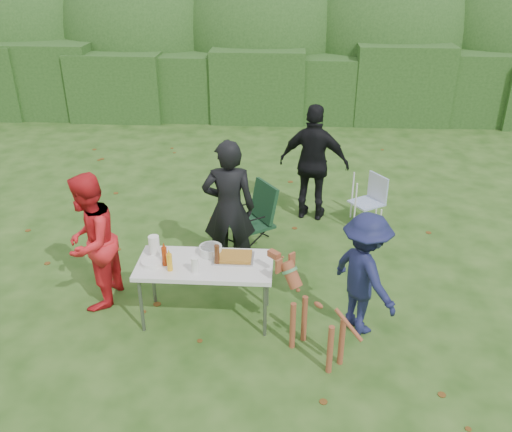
# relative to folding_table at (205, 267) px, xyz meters

# --- Properties ---
(ground) EXTENTS (80.00, 80.00, 0.00)m
(ground) POSITION_rel_folding_table_xyz_m (0.13, 0.11, -0.69)
(ground) COLOR #1E4211
(hedge_row) EXTENTS (22.00, 1.40, 1.70)m
(hedge_row) POSITION_rel_folding_table_xyz_m (0.13, 8.11, 0.16)
(hedge_row) COLOR #23471C
(hedge_row) RESTS_ON ground
(shrub_backdrop) EXTENTS (20.00, 2.60, 3.20)m
(shrub_backdrop) POSITION_rel_folding_table_xyz_m (0.13, 9.71, 0.91)
(shrub_backdrop) COLOR #3D6628
(shrub_backdrop) RESTS_ON ground
(folding_table) EXTENTS (1.50, 0.70, 0.74)m
(folding_table) POSITION_rel_folding_table_xyz_m (0.00, 0.00, 0.00)
(folding_table) COLOR silver
(folding_table) RESTS_ON ground
(person_cook) EXTENTS (0.70, 0.49, 1.82)m
(person_cook) POSITION_rel_folding_table_xyz_m (0.16, 1.03, 0.23)
(person_cook) COLOR black
(person_cook) RESTS_ON ground
(person_red_jacket) EXTENTS (0.69, 0.86, 1.66)m
(person_red_jacket) POSITION_rel_folding_table_xyz_m (-1.36, 0.23, 0.14)
(person_red_jacket) COLOR red
(person_red_jacket) RESTS_ON ground
(person_black_puffy) EXTENTS (1.14, 0.68, 1.82)m
(person_black_puffy) POSITION_rel_folding_table_xyz_m (1.29, 2.68, 0.22)
(person_black_puffy) COLOR black
(person_black_puffy) RESTS_ON ground
(child) EXTENTS (0.95, 1.06, 1.43)m
(child) POSITION_rel_folding_table_xyz_m (1.74, -0.09, 0.03)
(child) COLOR #181C45
(child) RESTS_ON ground
(dog) EXTENTS (1.03, 1.01, 0.98)m
(dog) POSITION_rel_folding_table_xyz_m (1.23, -0.57, -0.20)
(dog) COLOR brown
(dog) RESTS_ON ground
(camping_chair) EXTENTS (0.87, 0.87, 1.00)m
(camping_chair) POSITION_rel_folding_table_xyz_m (0.39, 1.53, -0.19)
(camping_chair) COLOR #15371F
(camping_chair) RESTS_ON ground
(lawn_chair) EXTENTS (0.65, 0.65, 0.79)m
(lawn_chair) POSITION_rel_folding_table_xyz_m (2.10, 2.49, -0.29)
(lawn_chair) COLOR #4469B2
(lawn_chair) RESTS_ON ground
(food_tray) EXTENTS (0.45, 0.30, 0.02)m
(food_tray) POSITION_rel_folding_table_xyz_m (0.31, 0.10, 0.06)
(food_tray) COLOR #B7B7BA
(food_tray) RESTS_ON folding_table
(focaccia_bread) EXTENTS (0.40, 0.26, 0.04)m
(focaccia_bread) POSITION_rel_folding_table_xyz_m (0.31, 0.10, 0.09)
(focaccia_bread) COLOR #A97026
(focaccia_bread) RESTS_ON food_tray
(mustard_bottle) EXTENTS (0.06, 0.06, 0.20)m
(mustard_bottle) POSITION_rel_folding_table_xyz_m (-0.35, -0.17, 0.15)
(mustard_bottle) COLOR #F1AA1A
(mustard_bottle) RESTS_ON folding_table
(ketchup_bottle) EXTENTS (0.06, 0.06, 0.22)m
(ketchup_bottle) POSITION_rel_folding_table_xyz_m (-0.43, -0.06, 0.16)
(ketchup_bottle) COLOR #9C2F0B
(ketchup_bottle) RESTS_ON folding_table
(beer_bottle) EXTENTS (0.06, 0.06, 0.24)m
(beer_bottle) POSITION_rel_folding_table_xyz_m (0.14, -0.02, 0.17)
(beer_bottle) COLOR #47230F
(beer_bottle) RESTS_ON folding_table
(paper_towel_roll) EXTENTS (0.12, 0.12, 0.26)m
(paper_towel_roll) POSITION_rel_folding_table_xyz_m (-0.58, 0.10, 0.18)
(paper_towel_roll) COLOR white
(paper_towel_roll) RESTS_ON folding_table
(cup_stack) EXTENTS (0.08, 0.08, 0.18)m
(cup_stack) POSITION_rel_folding_table_xyz_m (-0.08, -0.19, 0.14)
(cup_stack) COLOR white
(cup_stack) RESTS_ON folding_table
(pasta_bowl) EXTENTS (0.26, 0.26, 0.10)m
(pasta_bowl) POSITION_rel_folding_table_xyz_m (0.04, 0.20, 0.10)
(pasta_bowl) COLOR silver
(pasta_bowl) RESTS_ON folding_table
(plate_stack) EXTENTS (0.24, 0.24, 0.05)m
(plate_stack) POSITION_rel_folding_table_xyz_m (-0.57, -0.06, 0.08)
(plate_stack) COLOR white
(plate_stack) RESTS_ON folding_table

